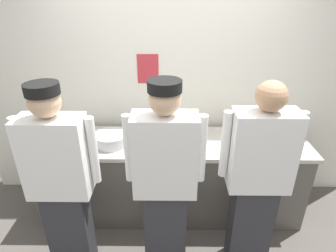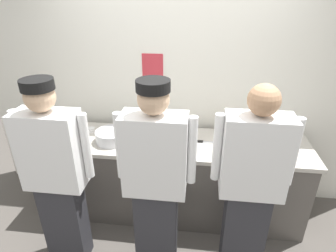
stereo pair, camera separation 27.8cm
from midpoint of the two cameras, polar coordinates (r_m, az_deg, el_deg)
ground_plane at (r=3.14m, az=2.52°, el=-20.89°), size 9.00×9.00×0.00m
wall_back at (r=3.10m, az=4.31°, el=9.38°), size 4.36×0.11×2.81m
prep_counter at (r=3.11m, az=3.24°, el=-10.36°), size 2.78×0.68×0.89m
chef_near_left at (r=2.46m, az=-18.69°, el=-9.28°), size 0.62×0.24×1.73m
chef_center at (r=2.26m, az=1.01°, el=-10.87°), size 0.63×0.24×1.75m
chef_far_right at (r=2.38m, az=19.67°, el=-11.03°), size 0.63×0.24×1.73m
plate_stack_front at (r=2.84m, az=-1.88°, el=-2.36°), size 0.23×0.23×0.10m
mixing_bowl_steel at (r=2.87m, az=-8.57°, el=-2.13°), size 0.33×0.33×0.12m
sheet_tray at (r=2.96m, az=21.96°, el=-3.94°), size 0.44×0.37×0.02m
squeeze_bottle_primary at (r=3.05m, az=15.82°, el=-0.43°), size 0.06×0.06×0.19m
ramekin_green_sauce at (r=3.12m, az=-12.91°, el=-0.78°), size 0.09×0.09×0.04m
ramekin_yellow_sauce at (r=2.99m, az=-15.39°, el=-2.41°), size 0.08×0.08×0.04m
ramekin_red_sauce at (r=3.10m, az=-18.22°, el=-1.76°), size 0.10×0.10×0.04m
deli_cup at (r=3.04m, az=-1.38°, el=-0.35°), size 0.09×0.09×0.09m
chefs_knife at (r=2.89m, az=10.32°, el=-3.25°), size 0.27×0.03×0.02m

